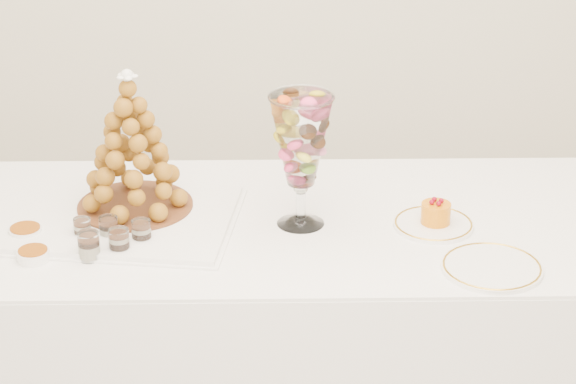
{
  "coord_description": "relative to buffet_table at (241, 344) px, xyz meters",
  "views": [
    {
      "loc": [
        -0.05,
        -2.47,
        2.27
      ],
      "look_at": [
        -0.01,
        0.22,
        1.0
      ],
      "focal_mm": 70.0,
      "sensor_mm": 36.0,
      "label": 1
    }
  ],
  "objects": [
    {
      "name": "buffet_table",
      "position": [
        0.0,
        0.0,
        0.0
      ],
      "size": [
        2.18,
        0.88,
        0.83
      ],
      "rotation": [
        0.0,
        0.0,
        0.0
      ],
      "color": "white",
      "rests_on": "ground"
    },
    {
      "name": "croquembouche",
      "position": [
        -0.3,
        0.06,
        0.64
      ],
      "size": [
        0.35,
        0.35,
        0.41
      ],
      "rotation": [
        0.0,
        0.0,
        0.31
      ],
      "color": "brown",
      "rests_on": "lace_tray"
    },
    {
      "name": "macaron_vase",
      "position": [
        0.18,
        -0.02,
        0.66
      ],
      "size": [
        0.17,
        0.17,
        0.38
      ],
      "color": "white",
      "rests_on": "buffet_table"
    },
    {
      "name": "verrine_b",
      "position": [
        -0.35,
        -0.11,
        0.45
      ],
      "size": [
        0.06,
        0.06,
        0.07
      ],
      "primitive_type": "cylinder",
      "rotation": [
        0.0,
        0.0,
        -0.22
      ],
      "color": "white",
      "rests_on": "buffet_table"
    },
    {
      "name": "verrine_c",
      "position": [
        -0.26,
        -0.14,
        0.45
      ],
      "size": [
        0.07,
        0.07,
        0.07
      ],
      "primitive_type": "cylinder",
      "rotation": [
        0.0,
        0.0,
        0.31
      ],
      "color": "white",
      "rests_on": "buffet_table"
    },
    {
      "name": "spare_plate",
      "position": [
        0.67,
        -0.29,
        0.42
      ],
      "size": [
        0.27,
        0.27,
        0.01
      ],
      "primitive_type": "cylinder",
      "color": "white",
      "rests_on": "buffet_table"
    },
    {
      "name": "verrine_e",
      "position": [
        -0.31,
        -0.19,
        0.45
      ],
      "size": [
        0.06,
        0.06,
        0.07
      ],
      "primitive_type": "cylinder",
      "rotation": [
        0.0,
        0.0,
        0.04
      ],
      "color": "white",
      "rests_on": "buffet_table"
    },
    {
      "name": "ramekin_back",
      "position": [
        -0.59,
        -0.09,
        0.43
      ],
      "size": [
        0.09,
        0.09,
        0.03
      ],
      "primitive_type": "cylinder",
      "color": "white",
      "rests_on": "buffet_table"
    },
    {
      "name": "mousse_cake",
      "position": [
        0.56,
        -0.04,
        0.45
      ],
      "size": [
        0.08,
        0.08,
        0.07
      ],
      "color": "orange",
      "rests_on": "cake_plate"
    },
    {
      "name": "verrine_a",
      "position": [
        -0.43,
        -0.11,
        0.45
      ],
      "size": [
        0.05,
        0.05,
        0.06
      ],
      "primitive_type": "cylinder",
      "rotation": [
        0.0,
        0.0,
        0.05
      ],
      "color": "white",
      "rests_on": "buffet_table"
    },
    {
      "name": "verrine_d",
      "position": [
        -0.39,
        -0.22,
        0.45
      ],
      "size": [
        0.07,
        0.07,
        0.08
      ],
      "primitive_type": "cylinder",
      "rotation": [
        0.0,
        0.0,
        0.33
      ],
      "color": "white",
      "rests_on": "buffet_table"
    },
    {
      "name": "cake_plate",
      "position": [
        0.55,
        -0.04,
        0.42
      ],
      "size": [
        0.23,
        0.23,
        0.01
      ],
      "primitive_type": "cylinder",
      "color": "white",
      "rests_on": "buffet_table"
    },
    {
      "name": "ramekin_front",
      "position": [
        -0.54,
        -0.22,
        0.43
      ],
      "size": [
        0.09,
        0.09,
        0.03
      ],
      "primitive_type": "cylinder",
      "color": "white",
      "rests_on": "buffet_table"
    },
    {
      "name": "lace_tray",
      "position": [
        -0.34,
        -0.0,
        0.42
      ],
      "size": [
        0.69,
        0.56,
        0.02
      ],
      "primitive_type": "cube",
      "rotation": [
        0.0,
        0.0,
        -0.14
      ],
      "color": "white",
      "rests_on": "buffet_table"
    }
  ]
}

